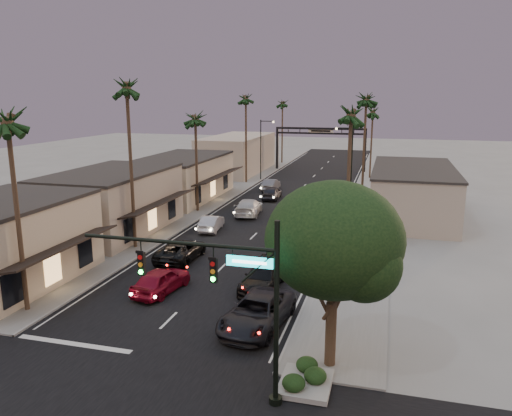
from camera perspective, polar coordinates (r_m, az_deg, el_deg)
The scene contains 32 objects.
ground at distance 56.52m, azimuth 2.97°, elevation -0.02°, with size 200.00×200.00×0.00m, color slate.
road at distance 61.31m, azimuth 3.97°, elevation 0.98°, with size 14.00×120.00×0.02m, color black.
sidewalk_left at distance 70.30m, azimuth -2.52°, elevation 2.55°, with size 5.00×92.00×0.12m, color slate.
sidewalk_right at distance 67.08m, azimuth 13.14°, elevation 1.74°, with size 5.00×92.00×0.12m, color slate.
storefront_mid at distance 47.88m, azimuth -16.12°, elevation 0.54°, with size 8.00×14.00×5.50m, color gray.
storefront_far at distance 61.89m, azimuth -8.46°, elevation 3.33°, with size 8.00×16.00×5.00m, color #BAA88E.
storefront_dist at distance 83.19m, azimuth -2.12°, elevation 6.18°, with size 8.00×20.00×6.00m, color gray.
building_right at distance 54.86m, azimuth 17.44°, elevation 1.69°, with size 8.00×18.00×5.00m, color gray.
traffic_signal at distance 20.24m, azimuth -2.97°, elevation -8.57°, with size 8.51×0.22×7.80m.
corner_tree at distance 22.40m, azimuth 9.07°, elevation -4.17°, with size 6.20×6.20×8.80m.
planter at distance 23.23m, azimuth 5.68°, elevation -19.68°, with size 2.20×2.60×0.24m, color gray.
arch at distance 84.98m, azimuth 7.37°, elevation 7.94°, with size 15.20×0.40×7.27m.
streetlight_right at distance 59.51m, azimuth 10.62°, elevation 5.63°, with size 2.13×0.30×9.00m.
streetlight_left at distance 74.59m, azimuth 0.75°, elevation 7.24°, with size 2.13×0.30×9.00m.
palm_la at distance 30.57m, azimuth -26.62°, elevation 9.55°, with size 3.20×3.20×13.20m.
palm_lb at distance 41.22m, azimuth -14.60°, elevation 13.64°, with size 3.20×3.20×15.20m.
palm_lc at distance 53.88m, azimuth -6.96°, elevation 10.53°, with size 3.20×3.20×12.20m.
palm_ld at distance 71.81m, azimuth -1.17°, elevation 12.69°, with size 3.20×3.20×14.20m.
palm_ra at distance 38.03m, azimuth 10.84°, elevation 11.00°, with size 3.20×3.20×13.20m.
palm_rb at distance 57.98m, azimuth 12.52°, elevation 12.40°, with size 3.20×3.20×14.20m.
palm_rc at distance 77.98m, azimuth 13.23°, elevation 10.93°, with size 3.20×3.20×12.20m.
palm_far at distance 94.04m, azimuth 3.05°, elevation 12.08°, with size 3.20×3.20×13.20m.
oncoming_red at distance 33.02m, azimuth -10.79°, elevation -8.10°, with size 1.95×4.84×1.65m, color maroon.
oncoming_pickup at distance 39.07m, azimuth -8.58°, elevation -4.78°, with size 2.59×5.61×1.56m, color black.
oncoming_silver at distance 47.14m, azimuth -5.12°, elevation -1.72°, with size 1.54×4.43×1.46m, color #A8A8AD.
oncoming_white at distance 53.13m, azimuth -0.84°, elevation 0.12°, with size 2.40×5.91×1.71m, color #B2B2B2.
oncoming_dgrey at distance 61.27m, azimuth 1.82°, elevation 1.77°, with size 1.93×4.80×1.64m, color black.
oncoming_grey_far at distance 66.87m, azimuth 1.70°, elevation 2.67°, with size 1.66×4.77×1.57m, color #535359.
curbside_near at distance 27.87m, azimuth 0.14°, elevation -11.82°, with size 2.84×6.16×1.71m, color black.
curbside_black at distance 33.07m, azimuth 0.82°, elevation -7.92°, with size 2.18×5.36×1.55m, color black.
curbside_grey at distance 46.65m, azimuth 7.04°, elevation -1.79°, with size 1.97×4.89×1.67m, color #4D4D52.
curbside_far at distance 61.26m, azimuth 8.38°, elevation 1.49°, with size 1.40×4.02×1.33m, color black.
Camera 1 is at (11.63, -13.90, 12.41)m, focal length 35.00 mm.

